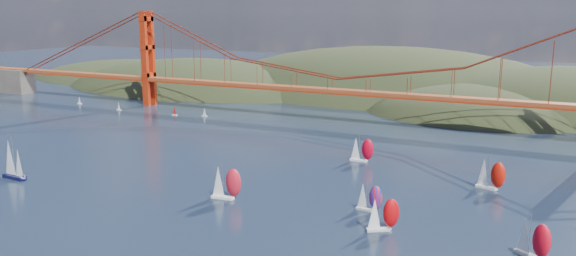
{
  "coord_description": "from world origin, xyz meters",
  "views": [
    {
      "loc": [
        100.03,
        -79.4,
        54.69
      ],
      "look_at": [
        16.18,
        90.0,
        15.32
      ],
      "focal_mm": 35.0,
      "sensor_mm": 36.0,
      "label": 1
    }
  ],
  "objects_px": {
    "racer_2": "(532,238)",
    "racer_5": "(361,149)",
    "racer_3": "(490,174)",
    "racer_1": "(382,214)",
    "racer_0": "(225,182)",
    "sloop_navy": "(12,160)",
    "racer_rwb": "(369,197)"
  },
  "relations": [
    {
      "from": "racer_2",
      "to": "racer_5",
      "type": "bearing_deg",
      "value": 169.25
    },
    {
      "from": "racer_3",
      "to": "racer_1",
      "type": "bearing_deg",
      "value": -96.64
    },
    {
      "from": "racer_5",
      "to": "racer_2",
      "type": "bearing_deg",
      "value": -48.63
    },
    {
      "from": "racer_2",
      "to": "racer_5",
      "type": "height_order",
      "value": "racer_2"
    },
    {
      "from": "racer_0",
      "to": "racer_5",
      "type": "height_order",
      "value": "racer_0"
    },
    {
      "from": "racer_1",
      "to": "racer_5",
      "type": "bearing_deg",
      "value": 81.09
    },
    {
      "from": "sloop_navy",
      "to": "racer_3",
      "type": "distance_m",
      "value": 155.21
    },
    {
      "from": "racer_rwb",
      "to": "racer_2",
      "type": "bearing_deg",
      "value": -11.02
    },
    {
      "from": "racer_1",
      "to": "racer_3",
      "type": "distance_m",
      "value": 51.99
    },
    {
      "from": "racer_1",
      "to": "racer_rwb",
      "type": "distance_m",
      "value": 14.46
    },
    {
      "from": "racer_0",
      "to": "racer_1",
      "type": "xyz_separation_m",
      "value": [
        48.9,
        -3.26,
        -0.65
      ]
    },
    {
      "from": "racer_rwb",
      "to": "racer_0",
      "type": "bearing_deg",
      "value": -161.99
    },
    {
      "from": "racer_1",
      "to": "racer_rwb",
      "type": "relative_size",
      "value": 1.1
    },
    {
      "from": "sloop_navy",
      "to": "racer_1",
      "type": "xyz_separation_m",
      "value": [
        123.71,
        10.36,
        -1.92
      ]
    },
    {
      "from": "racer_5",
      "to": "racer_3",
      "type": "bearing_deg",
      "value": -19.72
    },
    {
      "from": "racer_0",
      "to": "racer_5",
      "type": "bearing_deg",
      "value": 62.58
    },
    {
      "from": "sloop_navy",
      "to": "racer_1",
      "type": "distance_m",
      "value": 124.16
    },
    {
      "from": "sloop_navy",
      "to": "racer_3",
      "type": "relative_size",
      "value": 1.41
    },
    {
      "from": "racer_3",
      "to": "racer_5",
      "type": "xyz_separation_m",
      "value": [
        -46.99,
        13.66,
        -0.17
      ]
    },
    {
      "from": "racer_2",
      "to": "racer_rwb",
      "type": "bearing_deg",
      "value": -162.33
    },
    {
      "from": "sloop_navy",
      "to": "racer_0",
      "type": "relative_size",
      "value": 1.33
    },
    {
      "from": "racer_0",
      "to": "racer_5",
      "type": "relative_size",
      "value": 1.09
    },
    {
      "from": "racer_2",
      "to": "racer_rwb",
      "type": "distance_m",
      "value": 44.5
    },
    {
      "from": "sloop_navy",
      "to": "racer_2",
      "type": "distance_m",
      "value": 159.0
    },
    {
      "from": "racer_3",
      "to": "racer_rwb",
      "type": "relative_size",
      "value": 1.19
    },
    {
      "from": "racer_0",
      "to": "racer_3",
      "type": "height_order",
      "value": "racer_0"
    },
    {
      "from": "racer_2",
      "to": "racer_rwb",
      "type": "xyz_separation_m",
      "value": [
        -42.61,
        12.79,
        -0.62
      ]
    },
    {
      "from": "racer_0",
      "to": "racer_2",
      "type": "distance_m",
      "value": 83.96
    },
    {
      "from": "racer_5",
      "to": "racer_rwb",
      "type": "relative_size",
      "value": 1.15
    },
    {
      "from": "racer_5",
      "to": "racer_rwb",
      "type": "bearing_deg",
      "value": -72.22
    },
    {
      "from": "sloop_navy",
      "to": "racer_3",
      "type": "bearing_deg",
      "value": 24.78
    },
    {
      "from": "racer_3",
      "to": "racer_0",
      "type": "bearing_deg",
      "value": -130.95
    }
  ]
}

